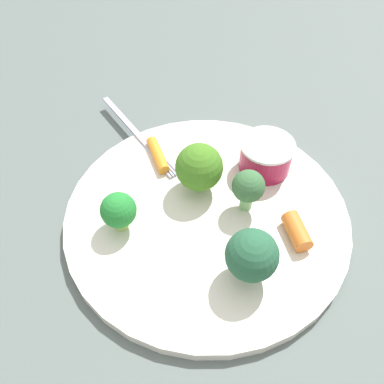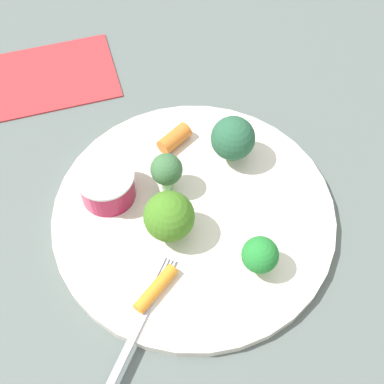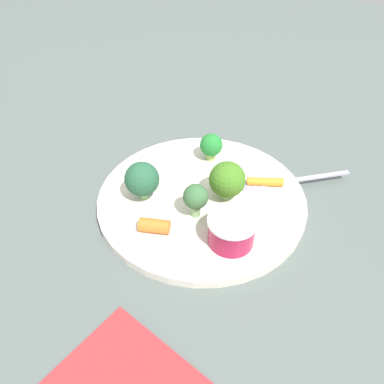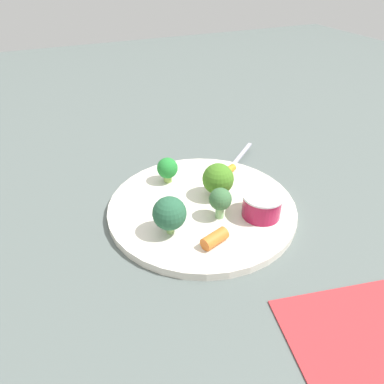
# 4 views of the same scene
# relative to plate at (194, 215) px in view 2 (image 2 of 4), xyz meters

# --- Properties ---
(ground_plane) EXTENTS (2.40, 2.40, 0.00)m
(ground_plane) POSITION_rel_plate_xyz_m (0.00, 0.00, -0.01)
(ground_plane) COLOR #535D5A
(plate) EXTENTS (0.28, 0.28, 0.01)m
(plate) POSITION_rel_plate_xyz_m (0.00, 0.00, 0.00)
(plate) COLOR silver
(plate) RESTS_ON ground_plane
(sauce_cup) EXTENTS (0.06, 0.06, 0.04)m
(sauce_cup) POSITION_rel_plate_xyz_m (0.07, -0.06, 0.02)
(sauce_cup) COLOR maroon
(sauce_cup) RESTS_ON plate
(broccoli_floret_0) EXTENTS (0.03, 0.03, 0.04)m
(broccoli_floret_0) POSITION_rel_plate_xyz_m (-0.02, 0.08, 0.03)
(broccoli_floret_0) COLOR #98BE58
(broccoli_floret_0) RESTS_ON plate
(broccoli_floret_1) EXTENTS (0.03, 0.03, 0.05)m
(broccoli_floret_1) POSITION_rel_plate_xyz_m (0.01, -0.04, 0.04)
(broccoli_floret_1) COLOR #81B774
(broccoli_floret_1) RESTS_ON plate
(broccoli_floret_2) EXTENTS (0.05, 0.05, 0.06)m
(broccoli_floret_2) POSITION_rel_plate_xyz_m (0.03, 0.01, 0.04)
(broccoli_floret_2) COLOR #88C672
(broccoli_floret_2) RESTS_ON plate
(broccoli_floret_3) EXTENTS (0.05, 0.05, 0.06)m
(broccoli_floret_3) POSITION_rel_plate_xyz_m (-0.07, -0.04, 0.04)
(broccoli_floret_3) COLOR #8EC169
(broccoli_floret_3) RESTS_ON plate
(carrot_stick_0) EXTENTS (0.05, 0.03, 0.01)m
(carrot_stick_0) POSITION_rel_plate_xyz_m (0.07, 0.06, 0.01)
(carrot_stick_0) COLOR orange
(carrot_stick_0) RESTS_ON plate
(carrot_stick_1) EXTENTS (0.04, 0.03, 0.02)m
(carrot_stick_1) POSITION_rel_plate_xyz_m (-0.02, -0.09, 0.01)
(carrot_stick_1) COLOR orange
(carrot_stick_1) RESTS_ON plate
(fork) EXTENTS (0.13, 0.11, 0.00)m
(fork) POSITION_rel_plate_xyz_m (0.10, 0.09, 0.01)
(fork) COLOR #B1ACC5
(fork) RESTS_ON plate
(napkin) EXTENTS (0.18, 0.14, 0.00)m
(napkin) POSITION_rel_plate_xyz_m (0.07, -0.26, -0.00)
(napkin) COLOR #AD2D31
(napkin) RESTS_ON ground_plane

